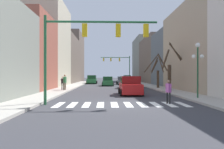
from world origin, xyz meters
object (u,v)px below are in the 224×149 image
(car_parked_left_far, at_px, (108,81))
(pedestrian_crossing_street, at_px, (168,90))
(pedestrian_on_right_sidewalk, at_px, (65,81))
(street_tree_right_near, at_px, (171,70))
(traffic_signal_far, at_px, (119,63))
(car_driving_toward_lane, at_px, (127,79))
(car_parked_left_near, at_px, (92,80))
(car_parked_right_near, at_px, (122,81))
(pedestrian_waiting_at_curb, at_px, (63,82))
(street_lamp_right_corner, at_px, (198,59))
(car_driving_away_lane, at_px, (130,86))
(car_parked_right_far, at_px, (128,83))
(street_tree_right_far, at_px, (157,71))
(traffic_signal_near, at_px, (89,38))

(car_parked_left_far, distance_m, pedestrian_crossing_street, 23.99)
(pedestrian_on_right_sidewalk, bearing_deg, street_tree_right_near, -78.45)
(traffic_signal_far, distance_m, car_driving_toward_lane, 5.03)
(car_parked_left_near, bearing_deg, pedestrian_on_right_sidewalk, 175.09)
(car_parked_right_near, xyz_separation_m, pedestrian_waiting_at_curb, (-8.38, -17.70, 0.35))
(car_parked_right_near, bearing_deg, car_parked_left_far, 152.21)
(street_lamp_right_corner, distance_m, pedestrian_waiting_at_curb, 15.48)
(car_driving_toward_lane, xyz_separation_m, street_tree_right_near, (2.37, -27.09, 1.68))
(car_parked_right_near, height_order, car_parked_left_near, car_parked_left_near)
(traffic_signal_far, bearing_deg, car_driving_away_lane, -91.63)
(car_parked_left_near, bearing_deg, car_parked_right_near, -116.12)
(car_driving_away_lane, relative_size, car_parked_right_far, 0.94)
(car_driving_toward_lane, bearing_deg, pedestrian_crossing_street, 178.65)
(car_driving_toward_lane, bearing_deg, street_tree_right_far, -174.78)
(car_parked_left_near, distance_m, street_tree_right_far, 19.87)
(traffic_signal_near, bearing_deg, car_parked_left_near, 93.23)
(street_lamp_right_corner, height_order, pedestrian_on_right_sidewalk, street_lamp_right_corner)
(car_parked_right_far, distance_m, car_parked_left_near, 16.96)
(traffic_signal_near, xyz_separation_m, street_tree_right_far, (8.21, 15.46, -1.88))
(car_parked_left_near, bearing_deg, car_driving_away_lane, -168.34)
(car_parked_left_far, distance_m, street_tree_right_near, 15.20)
(car_driving_toward_lane, bearing_deg, traffic_signal_near, 170.68)
(car_driving_away_lane, xyz_separation_m, car_driving_toward_lane, (2.70, 30.85, -0.00))
(car_driving_toward_lane, bearing_deg, car_parked_right_near, 167.70)
(street_tree_right_far, bearing_deg, pedestrian_waiting_at_curb, -163.18)
(car_parked_left_far, relative_size, car_parked_right_far, 1.01)
(traffic_signal_near, relative_size, car_parked_left_far, 1.58)
(car_parked_right_far, height_order, pedestrian_on_right_sidewalk, pedestrian_on_right_sidewalk)
(car_driving_away_lane, height_order, car_driving_toward_lane, car_driving_away_lane)
(street_tree_right_near, bearing_deg, street_lamp_right_corner, -92.01)
(street_tree_right_near, bearing_deg, traffic_signal_far, 98.00)
(car_driving_toward_lane, relative_size, street_tree_right_near, 0.81)
(traffic_signal_near, distance_m, car_driving_toward_lane, 38.31)
(street_lamp_right_corner, height_order, street_tree_right_near, street_tree_right_near)
(car_parked_left_far, distance_m, car_parked_left_near, 9.25)
(street_lamp_right_corner, relative_size, pedestrian_waiting_at_curb, 2.71)
(traffic_signal_far, xyz_separation_m, car_parked_left_far, (-2.97, -16.07, -4.18))
(car_parked_right_near, xyz_separation_m, street_tree_right_near, (4.16, -18.92, 1.78))
(traffic_signal_far, distance_m, street_tree_right_near, 29.79)
(traffic_signal_near, relative_size, pedestrian_on_right_sidewalk, 4.05)
(traffic_signal_far, relative_size, street_lamp_right_corner, 1.70)
(traffic_signal_far, height_order, pedestrian_waiting_at_curb, traffic_signal_far)
(street_lamp_right_corner, height_order, car_parked_right_near, street_lamp_right_corner)
(car_parked_right_far, relative_size, pedestrian_waiting_at_curb, 2.93)
(car_parked_right_far, bearing_deg, traffic_signal_far, -0.29)
(car_parked_right_near, height_order, car_driving_toward_lane, car_driving_toward_lane)
(traffic_signal_far, height_order, car_driving_toward_lane, traffic_signal_far)
(traffic_signal_far, height_order, street_lamp_right_corner, traffic_signal_far)
(car_driving_away_lane, bearing_deg, traffic_signal_far, -1.63)
(traffic_signal_far, relative_size, car_parked_right_far, 1.57)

